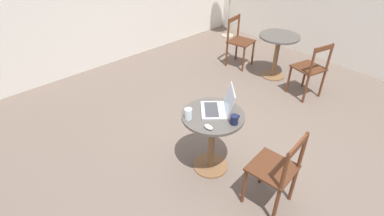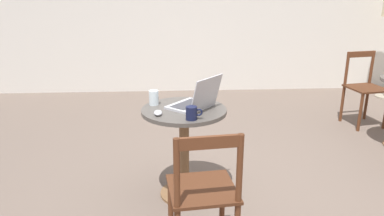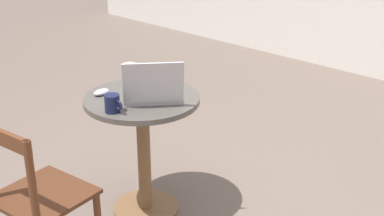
% 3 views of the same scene
% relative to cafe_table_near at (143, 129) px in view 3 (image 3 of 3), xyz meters
% --- Properties ---
extents(cafe_table_near, '(0.65, 0.65, 0.74)m').
position_rel_cafe_table_near_xyz_m(cafe_table_near, '(0.00, 0.00, 0.00)').
color(cafe_table_near, brown).
rests_on(cafe_table_near, ground_plane).
extents(chair_near_front, '(0.44, 0.44, 0.88)m').
position_rel_cafe_table_near_xyz_m(chair_near_front, '(0.08, -0.76, -0.09)').
color(chair_near_front, '#562D19').
rests_on(chair_near_front, ground_plane).
extents(laptop, '(0.45, 0.45, 0.26)m').
position_rel_cafe_table_near_xyz_m(laptop, '(0.08, 0.01, 0.25)').
color(laptop, '#B7B7BC').
rests_on(laptop, cafe_table_near).
extents(mouse, '(0.06, 0.10, 0.03)m').
position_rel_cafe_table_near_xyz_m(mouse, '(-0.19, -0.13, 0.22)').
color(mouse, '#B7B7BC').
rests_on(mouse, cafe_table_near).
extents(mug, '(0.12, 0.08, 0.10)m').
position_rel_cafe_table_near_xyz_m(mug, '(0.05, -0.24, 0.25)').
color(mug, '#141938').
rests_on(mug, cafe_table_near).
extents(drinking_glass, '(0.08, 0.08, 0.11)m').
position_rel_cafe_table_near_xyz_m(drinking_glass, '(-0.23, 0.12, 0.26)').
color(drinking_glass, silver).
rests_on(drinking_glass, cafe_table_near).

